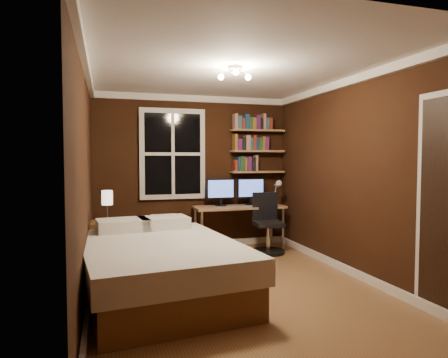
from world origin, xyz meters
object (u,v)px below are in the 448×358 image
object	(u,v)px
desk	(239,210)
monitor_right	(251,191)
office_chair	(267,230)
radiator	(164,232)
bedside_lamp	(107,206)
monitor_left	(221,192)
bed	(159,267)
desk_lamp	(277,192)
nightstand	(108,243)

from	to	relation	value
desk	monitor_right	distance (m)	0.38
office_chair	radiator	bearing A→B (deg)	164.49
bedside_lamp	monitor_left	xyz separation A→B (m)	(1.78, 0.49, 0.11)
bed	desk	xyz separation A→B (m)	(1.55, 1.92, 0.33)
desk_lamp	nightstand	bearing A→B (deg)	-174.08
nightstand	desk	distance (m)	2.14
office_chair	nightstand	bearing A→B (deg)	-174.19
desk	monitor_left	world-z (taller)	monitor_left
bed	monitor_right	xyz separation A→B (m)	(1.78, 1.99, 0.61)
bed	office_chair	world-z (taller)	office_chair
radiator	desk	bearing A→B (deg)	-8.86
nightstand	monitor_right	distance (m)	2.44
desk_lamp	office_chair	world-z (taller)	desk_lamp
desk_lamp	radiator	bearing A→B (deg)	169.79
nightstand	monitor_left	size ratio (longest dim) A/B	1.25
bedside_lamp	monitor_left	distance (m)	1.85
bed	desk	world-z (taller)	bed
bedside_lamp	office_chair	distance (m)	2.45
bedside_lamp	desk_lamp	xyz separation A→B (m)	(2.68, 0.28, 0.11)
monitor_left	desk_lamp	world-z (taller)	monitor_left
desk	desk_lamp	world-z (taller)	desk_lamp
bed	monitor_right	bearing A→B (deg)	41.59
radiator	monitor_left	bearing A→B (deg)	-7.13
monitor_left	monitor_right	world-z (taller)	same
bedside_lamp	desk	bearing A→B (deg)	11.39
nightstand	bedside_lamp	bearing A→B (deg)	0.00
monitor_right	nightstand	bearing A→B (deg)	-167.96
monitor_left	desk_lamp	size ratio (longest dim) A/B	1.09
radiator	office_chair	size ratio (longest dim) A/B	0.63
bed	office_chair	size ratio (longest dim) A/B	2.49
nightstand	radiator	distance (m)	1.05
monitor_right	office_chair	world-z (taller)	monitor_right
bed	monitor_right	size ratio (longest dim) A/B	4.85
desk	radiator	bearing A→B (deg)	171.14
nightstand	monitor_left	xyz separation A→B (m)	(1.78, 0.49, 0.63)
radiator	office_chair	bearing A→B (deg)	-21.02
desk	monitor_right	xyz separation A→B (m)	(0.23, 0.07, 0.29)
monitor_left	office_chair	xyz separation A→B (m)	(0.63, -0.48, -0.58)
bed	monitor_left	size ratio (longest dim) A/B	4.85
radiator	desk_lamp	world-z (taller)	desk_lamp
nightstand	radiator	size ratio (longest dim) A/B	1.02
nightstand	monitor_left	distance (m)	1.95
bedside_lamp	monitor_left	world-z (taller)	monitor_left
bed	bedside_lamp	size ratio (longest dim) A/B	5.36
bedside_lamp	desk	size ratio (longest dim) A/B	0.29
bedside_lamp	monitor_left	bearing A→B (deg)	15.44
monitor_left	bed	bearing A→B (deg)	-122.36
nightstand	bedside_lamp	world-z (taller)	bedside_lamp
desk_lamp	monitor_right	bearing A→B (deg)	150.63
bedside_lamp	monitor_right	distance (m)	2.36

